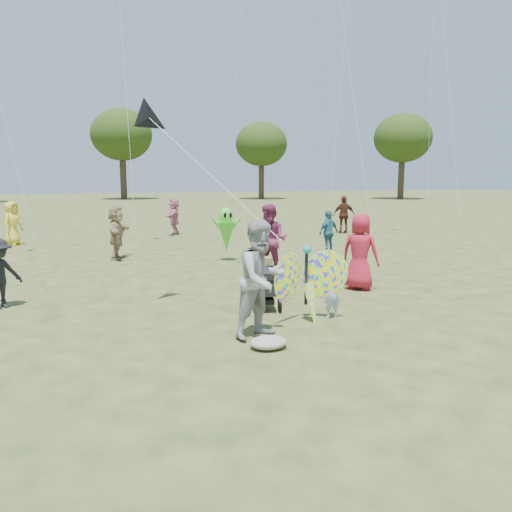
% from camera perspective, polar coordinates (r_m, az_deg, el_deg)
% --- Properties ---
extents(ground, '(160.00, 160.00, 0.00)m').
position_cam_1_polar(ground, '(9.14, 4.42, -8.16)').
color(ground, '#51592B').
rests_on(ground, ground).
extents(child_girl, '(0.41, 0.31, 1.01)m').
position_cam_1_polar(child_girl, '(9.71, 8.65, -4.12)').
color(child_girl, '#A0B8E3').
rests_on(child_girl, ground).
extents(adult_man, '(1.19, 1.08, 2.01)m').
position_cam_1_polar(adult_man, '(8.37, 0.63, -2.64)').
color(adult_man, '#9D9CA2').
rests_on(adult_man, ground).
extents(grey_bag, '(0.60, 0.49, 0.19)m').
position_cam_1_polar(grey_bag, '(8.04, 1.43, -9.85)').
color(grey_bag, gray).
rests_on(grey_bag, ground).
extents(crowd_a, '(1.03, 1.06, 1.84)m').
position_cam_1_polar(crowd_a, '(12.23, 11.82, 0.48)').
color(crowd_a, '#AA1B30').
rests_on(crowd_a, ground).
extents(crowd_c, '(0.97, 0.66, 1.53)m').
position_cam_1_polar(crowd_c, '(17.74, 8.29, 2.69)').
color(crowd_c, teal).
rests_on(crowd_c, ground).
extents(crowd_d, '(0.99, 1.73, 1.78)m').
position_cam_1_polar(crowd_d, '(17.04, -15.66, 2.60)').
color(crowd_d, '#9C7D60').
rests_on(crowd_d, ground).
extents(crowd_e, '(1.20, 1.20, 1.96)m').
position_cam_1_polar(crowd_e, '(13.71, 1.68, 1.84)').
color(crowd_e, '#75274D').
rests_on(crowd_e, ground).
extents(crowd_g, '(0.94, 1.02, 1.75)m').
position_cam_1_polar(crowd_g, '(22.11, -26.08, 3.39)').
color(crowd_g, yellow).
rests_on(crowd_g, ground).
extents(crowd_h, '(1.13, 0.69, 1.80)m').
position_cam_1_polar(crowd_h, '(24.40, 10.03, 4.67)').
color(crowd_h, '#442116').
rests_on(crowd_h, ground).
extents(crowd_j, '(1.05, 1.68, 1.73)m').
position_cam_1_polar(crowd_j, '(23.75, -9.35, 4.49)').
color(crowd_j, '#C26F91').
rests_on(crowd_j, ground).
extents(jogging_stroller, '(0.66, 1.11, 1.09)m').
position_cam_1_polar(jogging_stroller, '(10.25, 0.66, -2.70)').
color(jogging_stroller, black).
rests_on(jogging_stroller, ground).
extents(butterfly_kite, '(1.74, 0.75, 1.64)m').
position_cam_1_polar(butterfly_kite, '(9.38, 6.00, -3.27)').
color(butterfly_kite, orange).
rests_on(butterfly_kite, ground).
extents(delta_kite_rig, '(2.29, 2.71, 2.64)m').
position_cam_1_polar(delta_kite_rig, '(10.30, -12.02, 15.11)').
color(delta_kite_rig, black).
rests_on(delta_kite_rig, ground).
extents(alien_kite, '(1.12, 0.69, 1.74)m').
position_cam_1_polar(alien_kite, '(16.05, -3.41, 2.84)').
color(alien_kite, '#4FD632').
rests_on(alien_kite, ground).
extents(tree_line, '(91.78, 33.60, 10.79)m').
position_cam_1_polar(tree_line, '(53.60, -12.31, 13.28)').
color(tree_line, '#3A2D21').
rests_on(tree_line, ground).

